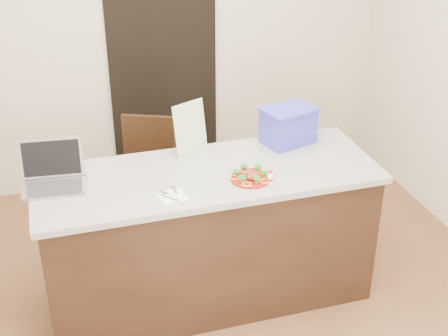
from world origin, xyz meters
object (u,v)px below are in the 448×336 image
object	(u,v)px
yogurt_bottle	(270,178)
blue_box	(288,125)
napkin	(172,197)
chair	(153,168)
plate	(250,178)
laptop	(53,173)
island	(208,236)

from	to	relation	value
yogurt_bottle	blue_box	bearing A→B (deg)	57.80
napkin	chair	world-z (taller)	napkin
plate	chair	size ratio (longest dim) A/B	0.27
napkin	plate	bearing A→B (deg)	7.63
napkin	laptop	bearing A→B (deg)	150.70
yogurt_bottle	chair	xyz separation A→B (m)	(-0.49, 1.16, -0.45)
plate	napkin	size ratio (longest dim) A/B	1.67
laptop	blue_box	xyz separation A→B (m)	(1.49, 0.13, 0.05)
yogurt_bottle	laptop	distance (m)	1.24
plate	blue_box	bearing A→B (deg)	45.77
blue_box	napkin	bearing A→B (deg)	-168.08
island	laptop	xyz separation A→B (m)	(-0.88, 0.12, 0.53)
island	laptop	size ratio (longest dim) A/B	5.40
laptop	chair	bearing A→B (deg)	55.08
yogurt_bottle	laptop	bearing A→B (deg)	163.59
plate	blue_box	size ratio (longest dim) A/B	0.61
napkin	yogurt_bottle	distance (m)	0.58
chair	plate	bearing A→B (deg)	-46.76
napkin	chair	size ratio (longest dim) A/B	0.16
yogurt_bottle	napkin	bearing A→B (deg)	179.37
plate	chair	xyz separation A→B (m)	(-0.39, 1.09, -0.42)
laptop	chair	xyz separation A→B (m)	(0.71, 0.80, -0.48)
napkin	yogurt_bottle	world-z (taller)	yogurt_bottle
yogurt_bottle	plate	bearing A→B (deg)	143.50
plate	island	bearing A→B (deg)	143.97
napkin	blue_box	size ratio (longest dim) A/B	0.36
napkin	island	bearing A→B (deg)	39.99
napkin	yogurt_bottle	xyz separation A→B (m)	(0.58, -0.01, 0.03)
island	chair	bearing A→B (deg)	100.54
laptop	blue_box	size ratio (longest dim) A/B	0.98
blue_box	chair	size ratio (longest dim) A/B	0.44
napkin	blue_box	xyz separation A→B (m)	(0.88, 0.47, 0.12)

